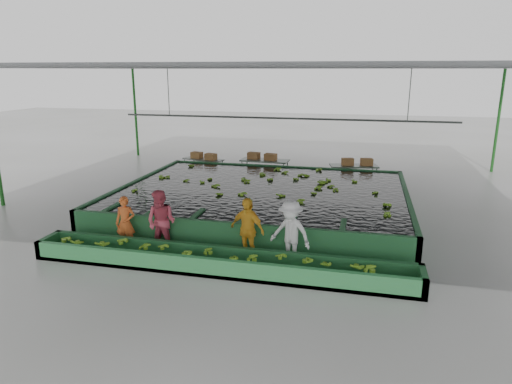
% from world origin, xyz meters
% --- Properties ---
extents(ground, '(80.00, 80.00, 0.00)m').
position_xyz_m(ground, '(0.00, 0.00, 0.00)').
color(ground, gray).
rests_on(ground, ground).
extents(shed_roof, '(20.00, 22.00, 0.04)m').
position_xyz_m(shed_roof, '(0.00, 0.00, 5.00)').
color(shed_roof, slate).
rests_on(shed_roof, shed_posts).
extents(shed_posts, '(20.00, 22.00, 5.00)m').
position_xyz_m(shed_posts, '(0.00, 0.00, 2.50)').
color(shed_posts, '#1D611E').
rests_on(shed_posts, ground).
extents(flotation_tank, '(10.00, 8.00, 0.90)m').
position_xyz_m(flotation_tank, '(0.00, 1.50, 0.45)').
color(flotation_tank, '#226132').
rests_on(flotation_tank, ground).
extents(tank_water, '(9.70, 7.70, 0.00)m').
position_xyz_m(tank_water, '(0.00, 1.50, 0.85)').
color(tank_water, black).
rests_on(tank_water, flotation_tank).
extents(sorting_trough, '(10.00, 1.00, 0.50)m').
position_xyz_m(sorting_trough, '(0.00, -3.60, 0.25)').
color(sorting_trough, '#226132').
rests_on(sorting_trough, ground).
extents(cableway_rail, '(0.08, 0.08, 14.00)m').
position_xyz_m(cableway_rail, '(0.00, 5.00, 3.00)').
color(cableway_rail, '#59605B').
rests_on(cableway_rail, shed_roof).
extents(rail_hanger_left, '(0.04, 0.04, 2.00)m').
position_xyz_m(rail_hanger_left, '(-5.00, 5.00, 4.00)').
color(rail_hanger_left, '#59605B').
rests_on(rail_hanger_left, shed_roof).
extents(rail_hanger_right, '(0.04, 0.04, 2.00)m').
position_xyz_m(rail_hanger_right, '(5.00, 5.00, 4.00)').
color(rail_hanger_right, '#59605B').
rests_on(rail_hanger_right, shed_roof).
extents(worker_a, '(0.62, 0.46, 1.54)m').
position_xyz_m(worker_a, '(-3.00, -2.80, 0.77)').
color(worker_a, orange).
rests_on(worker_a, ground).
extents(worker_b, '(0.93, 0.75, 1.78)m').
position_xyz_m(worker_b, '(-1.90, -2.80, 0.89)').
color(worker_b, '#D94C62').
rests_on(worker_b, ground).
extents(worker_c, '(1.10, 0.74, 1.74)m').
position_xyz_m(worker_c, '(0.55, -2.80, 0.87)').
color(worker_c, yellow).
rests_on(worker_c, ground).
extents(worker_d, '(1.28, 0.98, 1.75)m').
position_xyz_m(worker_d, '(1.71, -2.80, 0.87)').
color(worker_d, white).
rests_on(worker_d, ground).
extents(packing_table_left, '(2.09, 1.39, 0.88)m').
position_xyz_m(packing_table_left, '(-3.95, 6.25, 0.44)').
color(packing_table_left, '#59605B').
rests_on(packing_table_left, ground).
extents(packing_table_mid, '(2.21, 0.99, 0.98)m').
position_xyz_m(packing_table_mid, '(-0.95, 6.17, 0.49)').
color(packing_table_mid, '#59605B').
rests_on(packing_table_mid, ground).
extents(packing_table_right, '(2.16, 1.24, 0.92)m').
position_xyz_m(packing_table_right, '(3.04, 6.14, 0.46)').
color(packing_table_right, '#59605B').
rests_on(packing_table_right, ground).
extents(box_stack_left, '(1.37, 0.73, 0.29)m').
position_xyz_m(box_stack_left, '(-3.91, 6.22, 0.88)').
color(box_stack_left, '#A06B39').
rests_on(box_stack_left, packing_table_left).
extents(box_stack_mid, '(1.40, 0.61, 0.29)m').
position_xyz_m(box_stack_mid, '(-1.09, 6.21, 0.99)').
color(box_stack_mid, '#A06B39').
rests_on(box_stack_mid, packing_table_mid).
extents(box_stack_right, '(1.38, 0.59, 0.29)m').
position_xyz_m(box_stack_right, '(3.16, 6.22, 0.93)').
color(box_stack_right, '#A06B39').
rests_on(box_stack_right, packing_table_right).
extents(floating_bananas, '(9.39, 6.40, 0.13)m').
position_xyz_m(floating_bananas, '(0.00, 2.30, 0.85)').
color(floating_bananas, '#71B225').
rests_on(floating_bananas, tank_water).
extents(trough_bananas, '(8.97, 0.60, 0.12)m').
position_xyz_m(trough_bananas, '(0.00, -3.60, 0.40)').
color(trough_bananas, '#71B225').
rests_on(trough_bananas, sorting_trough).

